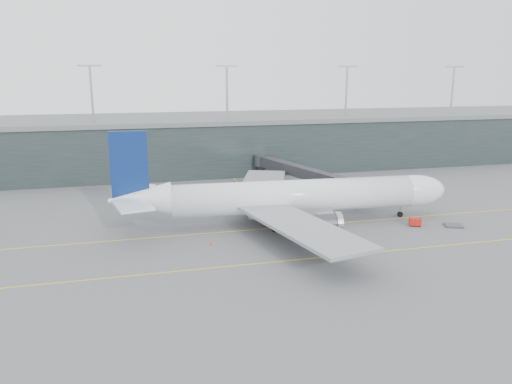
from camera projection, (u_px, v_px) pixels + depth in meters
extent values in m
plane|color=#525256|center=(252.00, 223.00, 93.67)|extent=(320.00, 320.00, 0.00)
cube|color=yellow|center=(258.00, 229.00, 89.90)|extent=(160.00, 0.25, 0.02)
cube|color=yellow|center=(284.00, 261.00, 74.84)|extent=(160.00, 0.25, 0.02)
cube|color=yellow|center=(252.00, 196.00, 113.71)|extent=(0.25, 60.00, 0.02)
cube|color=#1F292A|center=(204.00, 144.00, 146.64)|extent=(240.00, 35.00, 14.00)
cube|color=slate|center=(204.00, 118.00, 144.86)|extent=(240.00, 36.00, 1.20)
cylinder|color=#9E9EA3|center=(92.00, 95.00, 126.43)|extent=(0.60, 0.60, 14.00)
cylinder|color=#9E9EA3|center=(227.00, 93.00, 134.93)|extent=(0.60, 0.60, 14.00)
cylinder|color=#9E9EA3|center=(346.00, 92.00, 143.43)|extent=(0.60, 0.60, 14.00)
cylinder|color=#9E9EA3|center=(452.00, 91.00, 151.93)|extent=(0.60, 0.60, 14.00)
cylinder|color=white|center=(294.00, 196.00, 92.56)|extent=(45.37, 8.93, 6.08)
ellipsoid|color=white|center=(413.00, 191.00, 96.94)|extent=(13.12, 6.87, 6.08)
cone|color=white|center=(140.00, 200.00, 87.31)|extent=(11.13, 6.51, 5.83)
cube|color=gray|center=(289.00, 209.00, 92.93)|extent=(15.96, 5.89, 1.96)
cube|color=black|center=(431.00, 185.00, 97.39)|extent=(2.34, 3.07, 0.78)
cube|color=gray|center=(301.00, 226.00, 77.75)|extent=(14.69, 29.65, 0.54)
cylinder|color=#3A3B3F|center=(319.00, 224.00, 84.65)|extent=(7.06, 3.86, 3.43)
cube|color=gray|center=(262.00, 184.00, 106.76)|extent=(17.86, 29.73, 0.54)
cylinder|color=#3A3B3F|center=(291.00, 197.00, 102.43)|extent=(7.06, 3.86, 3.43)
cube|color=navy|center=(129.00, 165.00, 85.59)|extent=(6.39, 0.89, 11.76)
cube|color=white|center=(133.00, 205.00, 81.86)|extent=(7.02, 9.71, 0.34)
cube|color=white|center=(135.00, 190.00, 92.16)|extent=(7.93, 10.08, 0.34)
cylinder|color=black|center=(400.00, 214.00, 97.58)|extent=(1.10, 0.46, 1.08)
cylinder|color=#9E9EA3|center=(400.00, 211.00, 97.41)|extent=(0.29, 0.29, 2.55)
cylinder|color=black|center=(279.00, 228.00, 88.42)|extent=(1.30, 0.57, 1.27)
cylinder|color=black|center=(268.00, 214.00, 97.40)|extent=(1.30, 0.57, 1.27)
cube|color=#28292D|center=(366.00, 190.00, 98.89)|extent=(3.92, 4.18, 2.69)
cube|color=#28292D|center=(340.00, 183.00, 105.58)|extent=(5.79, 12.69, 2.41)
cube|color=#28292D|center=(305.00, 173.00, 116.05)|extent=(6.02, 12.75, 2.50)
cube|color=#28292D|center=(276.00, 164.00, 126.51)|extent=(6.25, 12.82, 2.60)
cylinder|color=#9E9EA3|center=(337.00, 196.00, 106.84)|extent=(0.48, 0.48, 3.66)
cube|color=#3A3B3F|center=(337.00, 202.00, 107.19)|extent=(2.25, 1.92, 0.67)
cylinder|color=#28292D|center=(299.00, 158.00, 136.36)|extent=(3.85, 3.85, 2.89)
cylinder|color=#28292D|center=(299.00, 169.00, 137.08)|extent=(1.73, 1.73, 3.46)
cube|color=red|center=(415.00, 222.00, 91.72)|extent=(2.46, 2.07, 1.24)
cylinder|color=black|center=(411.00, 226.00, 91.52)|extent=(0.41, 0.29, 0.38)
cylinder|color=black|center=(420.00, 226.00, 91.28)|extent=(0.41, 0.29, 0.38)
cylinder|color=black|center=(410.00, 224.00, 92.44)|extent=(0.41, 0.29, 0.38)
cylinder|color=black|center=(419.00, 224.00, 92.20)|extent=(0.41, 0.29, 0.38)
cube|color=#3D3C42|center=(454.00, 225.00, 91.62)|extent=(3.89, 3.56, 0.31)
cube|color=#3A3B3F|center=(223.00, 210.00, 101.92)|extent=(2.27, 1.89, 0.21)
cube|color=silver|center=(222.00, 206.00, 101.69)|extent=(1.84, 1.74, 1.60)
cube|color=navy|center=(222.00, 202.00, 101.50)|extent=(1.90, 1.80, 0.09)
cube|color=#3A3B3F|center=(225.00, 208.00, 103.44)|extent=(2.23, 1.82, 0.22)
cube|color=#B2B9BF|center=(225.00, 204.00, 103.21)|extent=(1.80, 1.69, 1.61)
cube|color=navy|center=(225.00, 200.00, 103.02)|extent=(1.85, 1.75, 0.09)
cube|color=#3A3B3F|center=(236.00, 208.00, 103.42)|extent=(2.12, 1.76, 0.20)
cube|color=silver|center=(236.00, 204.00, 103.21)|extent=(1.72, 1.63, 1.50)
cube|color=navy|center=(236.00, 200.00, 103.03)|extent=(1.77, 1.68, 0.08)
cone|color=orange|center=(429.00, 218.00, 95.72)|extent=(0.39, 0.39, 0.62)
cone|color=#DD500C|center=(345.00, 253.00, 77.33)|extent=(0.43, 0.43, 0.68)
cone|color=orange|center=(283.00, 205.00, 105.00)|extent=(0.42, 0.42, 0.67)
cone|color=#DE3F0C|center=(211.00, 243.00, 81.63)|extent=(0.45, 0.45, 0.71)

